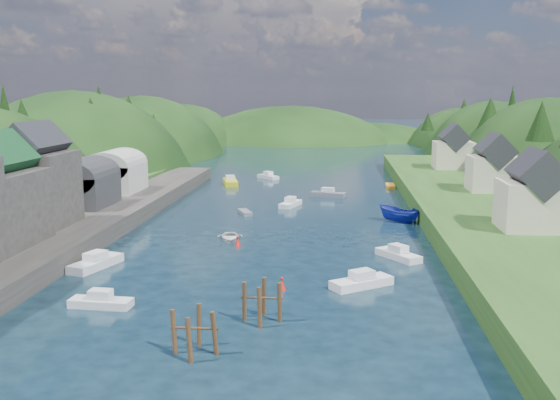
# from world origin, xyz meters

# --- Properties ---
(ground) EXTENTS (600.00, 600.00, 0.00)m
(ground) POSITION_xyz_m (0.00, 50.00, 0.00)
(ground) COLOR black
(ground) RESTS_ON ground
(hillside_left) EXTENTS (44.00, 245.56, 52.00)m
(hillside_left) POSITION_xyz_m (-45.00, 75.00, -8.03)
(hillside_left) COLOR black
(hillside_left) RESTS_ON ground
(hillside_right) EXTENTS (36.00, 245.56, 48.00)m
(hillside_right) POSITION_xyz_m (45.00, 75.00, -7.41)
(hillside_right) COLOR black
(hillside_right) RESTS_ON ground
(far_hills) EXTENTS (103.00, 68.00, 44.00)m
(far_hills) POSITION_xyz_m (1.22, 174.01, -10.80)
(far_hills) COLOR black
(far_hills) RESTS_ON ground
(hill_trees) EXTENTS (92.25, 147.46, 12.66)m
(hill_trees) POSITION_xyz_m (0.50, 64.88, 11.14)
(hill_trees) COLOR black
(hill_trees) RESTS_ON ground
(quay_left) EXTENTS (12.00, 110.00, 2.00)m
(quay_left) POSITION_xyz_m (-24.00, 20.00, 1.00)
(quay_left) COLOR #2D2B28
(quay_left) RESTS_ON ground
(boat_sheds) EXTENTS (7.00, 21.00, 7.50)m
(boat_sheds) POSITION_xyz_m (-26.00, 39.00, 5.27)
(boat_sheds) COLOR #2D2D30
(boat_sheds) RESTS_ON quay_left
(terrace_right) EXTENTS (16.00, 120.00, 2.40)m
(terrace_right) POSITION_xyz_m (25.00, 40.00, 1.20)
(terrace_right) COLOR #234719
(terrace_right) RESTS_ON ground
(right_bank_cottages) EXTENTS (9.00, 59.24, 8.41)m
(right_bank_cottages) POSITION_xyz_m (28.00, 48.33, 5.84)
(right_bank_cottages) COLOR beige
(right_bank_cottages) RESTS_ON terrace_right
(piling_cluster_near) EXTENTS (3.14, 2.94, 3.46)m
(piling_cluster_near) POSITION_xyz_m (-2.15, -6.73, 1.16)
(piling_cluster_near) COLOR #382314
(piling_cluster_near) RESTS_ON ground
(piling_cluster_far) EXTENTS (3.09, 2.89, 3.53)m
(piling_cluster_far) POSITION_xyz_m (1.40, -0.61, 1.20)
(piling_cluster_far) COLOR #382314
(piling_cluster_far) RESTS_ON ground
(channel_buoy_near) EXTENTS (0.70, 0.70, 1.10)m
(channel_buoy_near) POSITION_xyz_m (2.18, 6.82, 0.48)
(channel_buoy_near) COLOR red
(channel_buoy_near) RESTS_ON ground
(channel_buoy_far) EXTENTS (0.70, 0.70, 1.10)m
(channel_buoy_far) POSITION_xyz_m (-3.99, 21.48, 0.48)
(channel_buoy_far) COLOR red
(channel_buoy_far) RESTS_ON ground
(moored_boats) EXTENTS (35.33, 77.16, 2.19)m
(moored_boats) POSITION_xyz_m (0.61, 36.93, 0.57)
(moored_boats) COLOR silver
(moored_boats) RESTS_ON ground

